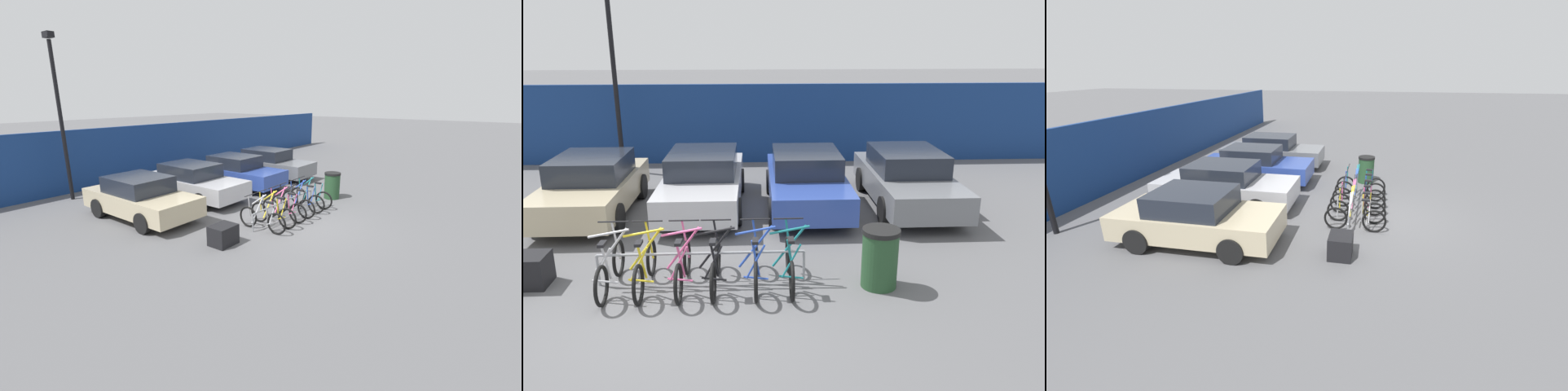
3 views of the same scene
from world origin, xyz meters
TOP-DOWN VIEW (x-y plane):
  - ground_plane at (0.00, 0.00)m, footprint 120.00×120.00m
  - hoarding_wall at (0.00, 9.50)m, footprint 36.00×0.16m
  - bike_rack at (0.31, 0.68)m, footprint 3.53×0.04m
  - bicycle_silver at (-1.18, 0.53)m, footprint 0.68×1.71m
  - bicycle_yellow at (-0.61, 0.53)m, footprint 0.68×1.71m
  - bicycle_pink at (0.01, 0.53)m, footprint 0.68×1.71m
  - bicycle_black at (0.55, 0.53)m, footprint 0.68×1.71m
  - bicycle_blue at (1.23, 0.53)m, footprint 0.68×1.71m
  - bicycle_teal at (1.80, 0.53)m, footprint 0.68×1.71m
  - car_beige at (-2.61, 4.41)m, footprint 1.91×4.17m
  - car_silver at (-0.05, 4.76)m, footprint 1.91×4.47m
  - car_blue at (2.46, 4.66)m, footprint 1.91×4.32m
  - car_grey at (4.97, 4.71)m, footprint 1.91×4.49m
  - lamp_post at (-2.95, 8.50)m, footprint 0.24×0.44m
  - trash_bin at (3.30, 0.41)m, footprint 0.63×0.63m
  - cargo_crate at (-2.64, 0.76)m, footprint 0.70×0.56m

SIDE VIEW (x-z plane):
  - ground_plane at x=0.00m, z-range 0.00..0.00m
  - cargo_crate at x=-2.64m, z-range 0.00..0.55m
  - bicycle_silver at x=-1.18m, z-range -0.15..0.90m
  - bicycle_yellow at x=-0.61m, z-range -0.15..0.90m
  - bicycle_pink at x=0.01m, z-range -0.15..0.90m
  - bicycle_black at x=0.55m, z-range -0.15..0.90m
  - bicycle_blue at x=1.23m, z-range -0.15..0.90m
  - bicycle_teal at x=1.80m, z-range -0.15..0.90m
  - bike_rack at x=0.31m, z-range 0.20..0.77m
  - trash_bin at x=3.30m, z-range 0.00..1.03m
  - car_beige at x=-2.61m, z-range -0.01..1.39m
  - car_blue at x=2.46m, z-range -0.01..1.39m
  - car_silver at x=-0.05m, z-range -0.01..1.39m
  - car_grey at x=4.97m, z-range -0.01..1.39m
  - hoarding_wall at x=0.00m, z-range 0.00..2.58m
  - lamp_post at x=-2.95m, z-range 0.35..6.42m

